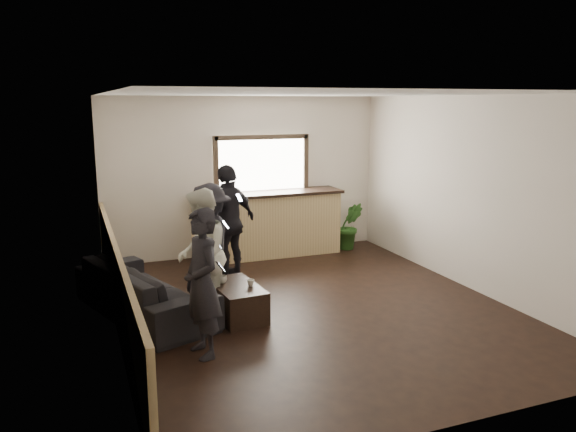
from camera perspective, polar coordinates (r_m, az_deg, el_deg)
name	(u,v)px	position (r m, az deg, el deg)	size (l,w,h in m)	color
ground	(312,308)	(7.62, 2.43, -9.28)	(5.00, 6.00, 0.01)	black
room_shell	(258,203)	(6.97, -3.02, 1.29)	(5.01, 6.01, 2.80)	silver
bar_counter	(267,220)	(9.96, -2.17, -0.42)	(2.70, 0.68, 2.13)	tan
sofa	(144,289)	(7.50, -14.42, -7.24)	(2.33, 0.91, 0.68)	black
coffee_table	(236,301)	(7.27, -5.26, -8.59)	(0.52, 0.94, 0.42)	black
cup_a	(222,279)	(7.29, -6.69, -6.41)	(0.12, 0.12, 0.10)	silver
cup_b	(251,283)	(7.14, -3.82, -6.79)	(0.09, 0.09, 0.08)	silver
potted_plant	(349,226)	(10.47, 6.25, -1.00)	(0.49, 0.39, 0.89)	#2D6623
person_a	(202,283)	(6.08, -8.73, -6.77)	(0.51, 0.65, 1.62)	black
person_b	(201,254)	(7.12, -8.82, -3.88)	(0.85, 0.96, 1.66)	silver
person_c	(210,242)	(7.83, -7.91, -2.58)	(1.00, 1.20, 1.62)	black
person_d	(229,222)	(8.65, -6.00, -0.64)	(1.12, 0.90, 1.78)	black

